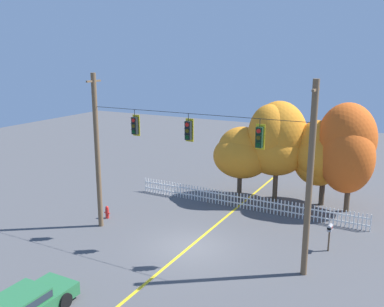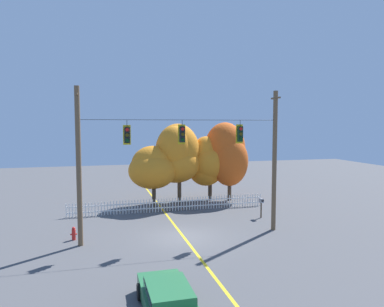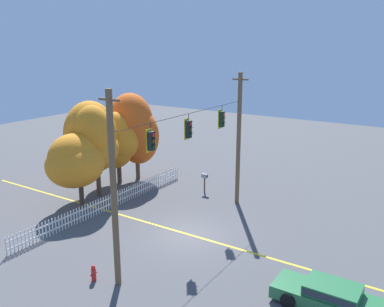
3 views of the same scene
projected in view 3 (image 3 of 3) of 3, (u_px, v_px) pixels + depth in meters
name	position (u px, v px, depth m)	size (l,w,h in m)	color
ground	(190.00, 235.00, 23.73)	(80.00, 80.00, 0.00)	#4C4C4F
lane_centerline_stripe	(190.00, 235.00, 23.73)	(0.16, 36.00, 0.01)	gold
signal_support_span	(189.00, 159.00, 22.58)	(12.14, 1.10, 8.85)	brown
traffic_signal_westbound_side	(151.00, 141.00, 19.51)	(0.43, 0.38, 1.42)	black
traffic_signal_northbound_secondary	(188.00, 129.00, 22.10)	(0.43, 0.38, 1.42)	black
traffic_signal_eastbound_side	(222.00, 119.00, 25.05)	(0.43, 0.38, 1.43)	black
white_picket_fence	(111.00, 201.00, 27.42)	(15.36, 0.06, 1.02)	white
autumn_maple_near_fence	(75.00, 161.00, 27.00)	(3.95, 3.62, 5.00)	#473828
autumn_maple_mid	(91.00, 140.00, 28.80)	(4.12, 3.81, 6.81)	brown
autumn_oak_far_east	(116.00, 141.00, 31.60)	(3.98, 3.77, 5.71)	#473828
autumn_maple_far_west	(135.00, 130.00, 32.51)	(3.66, 3.97, 6.93)	brown
parked_car	(330.00, 296.00, 16.95)	(1.87, 4.50, 1.15)	#286B3D
fire_hydrant	(94.00, 273.00, 19.06)	(0.38, 0.22, 0.78)	red
roadside_mailbox	(205.00, 177.00, 30.23)	(0.25, 0.44, 1.43)	brown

